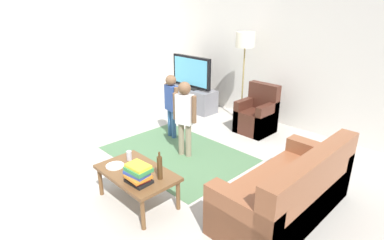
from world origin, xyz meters
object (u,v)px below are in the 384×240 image
object	(u,v)px
floor_lamp	(245,45)
soda_can	(129,156)
tv_stand	(192,99)
child_center	(185,113)
tv_remote	(147,168)
book_stack	(138,174)
couch	(291,194)
tv	(191,73)
armchair	(257,116)
child_near_tv	(171,101)
coffee_table	(137,175)
bottle	(160,167)
plate	(115,166)

from	to	relation	value
floor_lamp	soda_can	world-z (taller)	floor_lamp
tv_stand	child_center	world-z (taller)	child_center
floor_lamp	tv_remote	bearing A→B (deg)	-74.05
child_center	book_stack	distance (m)	1.56
couch	floor_lamp	distance (m)	3.26
child_center	tv_remote	world-z (taller)	child_center
tv	tv_remote	bearing A→B (deg)	-52.80
floor_lamp	child_center	distance (m)	2.04
book_stack	soda_can	distance (m)	0.56
tv_remote	armchair	bearing A→B (deg)	103.74
tv	armchair	distance (m)	1.88
child_near_tv	coffee_table	xyz separation A→B (m)	(1.20, -1.58, -0.31)
tv_stand	armchair	world-z (taller)	armchair
couch	child_near_tv	world-z (taller)	child_near_tv
book_stack	bottle	xyz separation A→B (m)	(0.11, 0.22, 0.04)
soda_can	bottle	bearing A→B (deg)	0.00
tv_stand	bottle	size ratio (longest dim) A/B	3.61
armchair	child_center	xyz separation A→B (m)	(-0.23, -1.65, 0.42)
tv_stand	bottle	world-z (taller)	bottle
child_center	soda_can	size ratio (longest dim) A/B	10.00
child_near_tv	bottle	bearing A→B (deg)	-44.28
coffee_table	armchair	bearing A→B (deg)	95.46
tv_stand	child_center	xyz separation A→B (m)	(1.57, -1.69, 0.48)
child_center	book_stack	bearing A→B (deg)	-62.35
tv	armchair	xyz separation A→B (m)	(1.80, -0.02, -0.55)
couch	soda_can	xyz separation A→B (m)	(-1.72, -0.96, 0.19)
bottle	soda_can	xyz separation A→B (m)	(-0.62, 0.00, -0.08)
tv_stand	child_near_tv	bearing A→B (deg)	-57.18
tv_stand	armchair	size ratio (longest dim) A/B	1.33
tv	book_stack	size ratio (longest dim) A/B	3.67
child_center	tv	bearing A→B (deg)	133.27
plate	floor_lamp	bearing A→B (deg)	99.18
book_stack	couch	bearing A→B (deg)	44.40
child_near_tv	plate	distance (m)	1.95
armchair	coffee_table	xyz separation A→B (m)	(0.28, -2.90, 0.07)
floor_lamp	tv_remote	size ratio (longest dim) A/B	10.47
floor_lamp	book_stack	bearing A→B (deg)	-72.49
armchair	floor_lamp	distance (m)	1.36
tv	child_near_tv	xyz separation A→B (m)	(0.87, -1.34, -0.16)
tv_remote	soda_can	size ratio (longest dim) A/B	1.42
tv	soda_can	world-z (taller)	tv
tv_stand	couch	xyz separation A→B (m)	(3.49, -1.87, 0.05)
tv_stand	book_stack	bearing A→B (deg)	-53.20
floor_lamp	soda_can	xyz separation A→B (m)	(0.50, -2.99, -1.06)
bottle	soda_can	size ratio (longest dim) A/B	2.77
coffee_table	book_stack	distance (m)	0.29
tv_remote	plate	xyz separation A→B (m)	(-0.33, -0.24, -0.00)
child_center	soda_can	xyz separation A→B (m)	(0.20, -1.15, -0.24)
tv	tv_remote	world-z (taller)	tv
soda_can	tv_remote	bearing A→B (deg)	3.27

